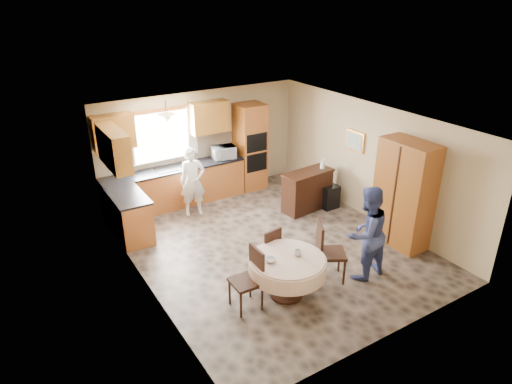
{
  "coord_description": "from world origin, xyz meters",
  "views": [
    {
      "loc": [
        -4.32,
        -6.39,
        4.65
      ],
      "look_at": [
        -0.17,
        0.3,
        1.08
      ],
      "focal_mm": 32.0,
      "sensor_mm": 36.0,
      "label": 1
    }
  ],
  "objects": [
    {
      "name": "chair_right",
      "position": [
        0.19,
        -1.39,
        0.59
      ],
      "size": [
        0.63,
        0.63,
        1.07
      ],
      "rotation": [
        0.0,
        0.0,
        1.06
      ],
      "color": "black",
      "rests_on": "floor"
    },
    {
      "name": "base_cab_back",
      "position": [
        -0.85,
        2.7,
        0.44
      ],
      "size": [
        3.3,
        0.6,
        0.88
      ],
      "primitive_type": "cube",
      "color": "#B76230",
      "rests_on": "floor"
    },
    {
      "name": "bowl_sideboard",
      "position": [
        1.39,
        0.92,
        0.88
      ],
      "size": [
        0.24,
        0.24,
        0.05
      ],
      "primitive_type": "imported",
      "rotation": [
        0.0,
        0.0,
        0.24
      ],
      "color": "#B2B2B2",
      "rests_on": "sideboard"
    },
    {
      "name": "wall_cab_right",
      "position": [
        0.15,
        2.83,
        1.91
      ],
      "size": [
        0.9,
        0.33,
        0.72
      ],
      "primitive_type": "cube",
      "color": "#B47B2D",
      "rests_on": "wall_back"
    },
    {
      "name": "pendant",
      "position": [
        -1.0,
        2.5,
        2.12
      ],
      "size": [
        0.36,
        0.36,
        0.18
      ],
      "primitive_type": "cone",
      "rotation": [
        3.14,
        0.0,
        0.0
      ],
      "color": "beige",
      "rests_on": "ceiling"
    },
    {
      "name": "wall_left",
      "position": [
        -2.5,
        0.0,
        1.25
      ],
      "size": [
        0.02,
        6.0,
        2.5
      ],
      "primitive_type": "cube",
      "color": "tan",
      "rests_on": "floor"
    },
    {
      "name": "cup_table",
      "position": [
        -0.47,
        -1.46,
        0.76
      ],
      "size": [
        0.13,
        0.13,
        0.1
      ],
      "primitive_type": "imported",
      "rotation": [
        0.0,
        0.0,
        -0.05
      ],
      "color": "#B2B2B2",
      "rests_on": "dining_table"
    },
    {
      "name": "floor",
      "position": [
        0.0,
        0.0,
        0.0
      ],
      "size": [
        5.0,
        6.0,
        0.01
      ],
      "primitive_type": "cube",
      "color": "#6E5C4D",
      "rests_on": "ground"
    },
    {
      "name": "window",
      "position": [
        -1.0,
        2.98,
        1.6
      ],
      "size": [
        1.4,
        0.03,
        1.1
      ],
      "primitive_type": "cube",
      "color": "white",
      "rests_on": "wall_back"
    },
    {
      "name": "curtain_left",
      "position": [
        -1.75,
        2.93,
        1.65
      ],
      "size": [
        0.22,
        0.02,
        1.15
      ],
      "primitive_type": "cube",
      "color": "white",
      "rests_on": "wall_back"
    },
    {
      "name": "oven_upper",
      "position": [
        1.15,
        2.38,
        1.25
      ],
      "size": [
        0.56,
        0.01,
        0.45
      ],
      "primitive_type": "cube",
      "color": "black",
      "rests_on": "oven_tower"
    },
    {
      "name": "space_heater",
      "position": [
        2.06,
        0.69,
        0.27
      ],
      "size": [
        0.39,
        0.27,
        0.54
      ],
      "primitive_type": "cube",
      "rotation": [
        0.0,
        0.0,
        0.0
      ],
      "color": "black",
      "rests_on": "floor"
    },
    {
      "name": "wall_cab_left",
      "position": [
        -2.05,
        2.83,
        1.91
      ],
      "size": [
        0.85,
        0.33,
        0.72
      ],
      "primitive_type": "cube",
      "color": "#B47B2D",
      "rests_on": "wall_back"
    },
    {
      "name": "oven_lower",
      "position": [
        1.15,
        2.38,
        0.75
      ],
      "size": [
        0.56,
        0.01,
        0.45
      ],
      "primitive_type": "cube",
      "color": "black",
      "rests_on": "oven_tower"
    },
    {
      "name": "framed_picture",
      "position": [
        2.47,
        0.48,
        1.59
      ],
      "size": [
        0.06,
        0.54,
        0.44
      ],
      "color": "gold",
      "rests_on": "wall_right"
    },
    {
      "name": "bottle_sideboard",
      "position": [
        1.97,
        0.92,
        1.0
      ],
      "size": [
        0.14,
        0.14,
        0.29
      ],
      "primitive_type": "imported",
      "rotation": [
        0.0,
        0.0,
        0.36
      ],
      "color": "silver",
      "rests_on": "sideboard"
    },
    {
      "name": "base_cab_left",
      "position": [
        -2.2,
        1.8,
        0.44
      ],
      "size": [
        0.6,
        1.2,
        0.88
      ],
      "primitive_type": "cube",
      "color": "#B76230",
      "rests_on": "floor"
    },
    {
      "name": "curtain_right",
      "position": [
        -0.25,
        2.93,
        1.65
      ],
      "size": [
        0.22,
        0.02,
        1.15
      ],
      "primitive_type": "cube",
      "color": "white",
      "rests_on": "wall_back"
    },
    {
      "name": "counter_back",
      "position": [
        -0.85,
        2.7,
        0.9
      ],
      "size": [
        3.3,
        0.64,
        0.04
      ],
      "primitive_type": "cube",
      "color": "black",
      "rests_on": "base_cab_back"
    },
    {
      "name": "wall_cab_side",
      "position": [
        -2.33,
        1.8,
        1.91
      ],
      "size": [
        0.33,
        1.2,
        0.72
      ],
      "primitive_type": "cube",
      "color": "#B47B2D",
      "rests_on": "wall_left"
    },
    {
      "name": "chair_back",
      "position": [
        -0.55,
        -0.74,
        0.5
      ],
      "size": [
        0.44,
        0.44,
        0.9
      ],
      "rotation": [
        0.0,
        0.0,
        3.29
      ],
      "color": "black",
      "rests_on": "floor"
    },
    {
      "name": "microwave",
      "position": [
        0.39,
        2.65,
        1.07
      ],
      "size": [
        0.59,
        0.44,
        0.3
      ],
      "primitive_type": "imported",
      "rotation": [
        0.0,
        0.0,
        -0.16
      ],
      "color": "silver",
      "rests_on": "counter_back"
    },
    {
      "name": "person_sink",
      "position": [
        -0.69,
        2.07,
        0.77
      ],
      "size": [
        0.63,
        0.49,
        1.54
      ],
      "primitive_type": "imported",
      "rotation": [
        0.0,
        0.0,
        -0.23
      ],
      "color": "silver",
      "rests_on": "floor"
    },
    {
      "name": "dining_table",
      "position": [
        -0.65,
        -1.43,
        0.55
      ],
      "size": [
        1.25,
        1.25,
        0.71
      ],
      "color": "black",
      "rests_on": "floor"
    },
    {
      "name": "oven_tower",
      "position": [
        1.15,
        2.69,
        1.06
      ],
      "size": [
        0.66,
        0.62,
        2.12
      ],
      "primitive_type": "cube",
      "color": "#B76230",
      "rests_on": "floor"
    },
    {
      "name": "backsplash",
      "position": [
        -0.85,
        2.99,
        1.18
      ],
      "size": [
        3.3,
        0.02,
        0.55
      ],
      "primitive_type": "cube",
      "color": "beige",
      "rests_on": "wall_back"
    },
    {
      "name": "person_dining",
      "position": [
        0.8,
        -1.68,
        0.84
      ],
      "size": [
        0.86,
        0.68,
        1.69
      ],
      "primitive_type": "imported",
      "rotation": [
        0.0,
        0.0,
        3.2
      ],
      "color": "navy",
      "rests_on": "floor"
    },
    {
      "name": "counter_left",
      "position": [
        -2.2,
        1.8,
        0.9
      ],
      "size": [
        0.64,
        1.2,
        0.04
      ],
      "primitive_type": "cube",
      "color": "black",
      "rests_on": "base_cab_left"
    },
    {
      "name": "wall_back",
      "position": [
        0.0,
        3.0,
        1.25
      ],
      "size": [
        5.0,
        0.02,
        2.5
      ],
      "primitive_type": "cube",
      "color": "tan",
      "rests_on": "floor"
    },
    {
      "name": "cupboard",
      "position": [
        2.22,
        -1.19,
        1.04
      ],
      "size": [
        0.55,
        1.09,
        2.09
      ],
      "primitive_type": "cube",
      "color": "#B76230",
      "rests_on": "floor"
    },
    {
      "name": "wall_right",
      "position": [
        2.5,
        0.0,
        1.25
      ],
      "size": [
        0.02,
        6.0,
        2.5
      ],
      "primitive_type": "cube",
      "color": "tan",
      "rests_on": "floor"
    },
    {
      "name": "chair_left",
      "position": [
        -1.29,
        -1.34,
        0.56
      ],
      "size": [
        0.45,
        0.45,
        1.01
      ],
      "rotation": [
        0.0,
        0.0,
        -1.6
      ],
      "color": "black",
      "rests_on": "floor"
    },
    {
      "name": "wall_front",
      "position": [
        0.0,
        -3.0,
        1.25
      ],
      "size": [
        5.0,
        0.02,
        2.5
      ],
      "primitive_type": "cube",
      "color": "tan",
      "rests_on": "floor"
    },
    {
      "name": "ceiling",
      "position": [
        0.0,
        0.0,
        2.5
      ],
      "size": [
        5.0,
        6.0,
        0.01
      ],
      "primitive_type": "cube",
      "color": "white",
      "rests_on": "wall_back"
    },
    {
      "name": "sideboard",
      "position": [
        1.58,
        0.92,
        0.43
      ],
      "size": [
        1.25,
        0.62,
        0.86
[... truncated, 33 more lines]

